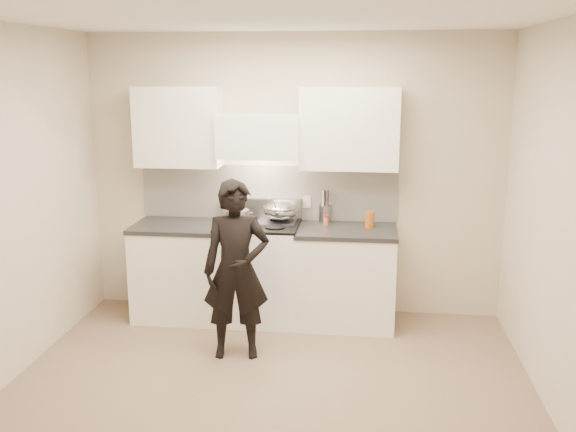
{
  "coord_description": "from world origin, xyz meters",
  "views": [
    {
      "loc": [
        0.66,
        -4.34,
        2.35
      ],
      "look_at": [
        0.03,
        1.05,
        1.11
      ],
      "focal_mm": 40.0,
      "sensor_mm": 36.0,
      "label": 1
    }
  ],
  "objects": [
    {
      "name": "oil_glass",
      "position": [
        0.74,
        1.5,
        1.0
      ],
      "size": [
        0.09,
        0.09,
        0.15
      ],
      "color": "#A65115",
      "rests_on": "counter_right"
    },
    {
      "name": "counter_right",
      "position": [
        0.53,
        1.43,
        0.46
      ],
      "size": [
        0.92,
        0.67,
        0.92
      ],
      "color": "white",
      "rests_on": "ground"
    },
    {
      "name": "counter_left",
      "position": [
        -1.08,
        1.43,
        0.46
      ],
      "size": [
        0.82,
        0.67,
        0.92
      ],
      "color": "white",
      "rests_on": "ground"
    },
    {
      "name": "utensil_crock",
      "position": [
        0.31,
        1.67,
        1.02
      ],
      "size": [
        0.12,
        0.12,
        0.31
      ],
      "color": "#9A999D",
      "rests_on": "counter_right"
    },
    {
      "name": "stock_pot",
      "position": [
        -0.46,
        1.28,
        1.03
      ],
      "size": [
        0.3,
        0.26,
        0.14
      ],
      "color": "#ADADAD",
      "rests_on": "stove"
    },
    {
      "name": "spice_jar",
      "position": [
        0.33,
        1.55,
        0.97
      ],
      "size": [
        0.04,
        0.04,
        0.1
      ],
      "color": "orange",
      "rests_on": "counter_right"
    },
    {
      "name": "room_shell",
      "position": [
        -0.06,
        0.37,
        1.6
      ],
      "size": [
        4.04,
        3.54,
        2.7
      ],
      "color": "beige",
      "rests_on": "ground"
    },
    {
      "name": "stove",
      "position": [
        -0.3,
        1.42,
        0.47
      ],
      "size": [
        0.76,
        0.65,
        0.96
      ],
      "color": "white",
      "rests_on": "ground"
    },
    {
      "name": "wok",
      "position": [
        -0.1,
        1.53,
        1.05
      ],
      "size": [
        0.34,
        0.41,
        0.27
      ],
      "color": "#ADADAD",
      "rests_on": "stove"
    },
    {
      "name": "person",
      "position": [
        -0.35,
        0.6,
        0.75
      ],
      "size": [
        0.6,
        0.44,
        1.49
      ],
      "primitive_type": "imported",
      "rotation": [
        0.0,
        0.0,
        0.16
      ],
      "color": "black",
      "rests_on": "ground"
    },
    {
      "name": "ground_plane",
      "position": [
        0.0,
        0.0,
        0.0
      ],
      "size": [
        4.0,
        4.0,
        0.0
      ],
      "primitive_type": "plane",
      "color": "#7F6753"
    }
  ]
}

